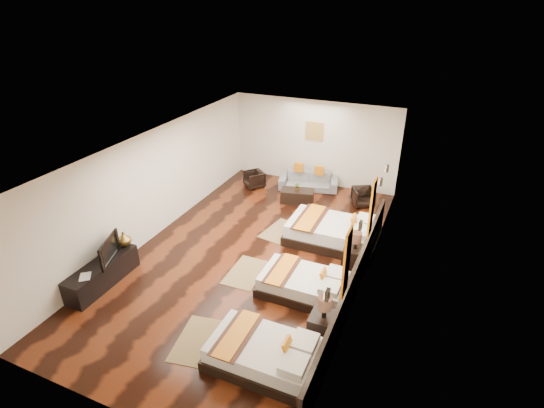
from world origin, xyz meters
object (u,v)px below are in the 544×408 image
at_px(nightstand_b, 354,256).
at_px(figurine, 124,239).
at_px(bed_near, 264,354).
at_px(tv_console, 103,274).
at_px(table_plant, 298,186).
at_px(bed_far, 333,232).
at_px(tv, 105,249).
at_px(armchair_right, 363,197).
at_px(armchair_left, 254,179).
at_px(coffee_table, 297,196).
at_px(book, 79,278).
at_px(sofa, 308,181).
at_px(bed_mid, 304,284).
at_px(nightstand_a, 323,325).

bearing_deg(nightstand_b, figurine, -158.01).
height_order(bed_near, tv_console, bed_near).
bearing_deg(nightstand_b, table_plant, 131.32).
bearing_deg(table_plant, nightstand_b, -48.68).
relative_size(bed_near, table_plant, 7.85).
bearing_deg(bed_far, table_plant, 132.12).
bearing_deg(tv, armchair_right, -56.80).
relative_size(armchair_left, coffee_table, 0.60).
height_order(bed_near, table_plant, bed_near).
distance_m(book, armchair_left, 6.63).
height_order(nightstand_b, book, nightstand_b).
bearing_deg(figurine, bed_far, 34.60).
bearing_deg(table_plant, sofa, 89.44).
height_order(sofa, armchair_right, armchair_right).
xyz_separation_m(bed_mid, book, (-4.19, -2.03, 0.32)).
height_order(nightstand_a, book, nightstand_a).
bearing_deg(bed_far, coffee_table, 132.24).
distance_m(nightstand_b, table_plant, 3.64).
distance_m(bed_mid, book, 4.67).
relative_size(tv_console, coffee_table, 1.80).
height_order(coffee_table, table_plant, table_plant).
relative_size(armchair_right, table_plant, 2.54).
height_order(bed_far, coffee_table, bed_far).
xyz_separation_m(tv, armchair_right, (4.41, 5.90, -0.54)).
distance_m(nightstand_a, sofa, 6.65).
height_order(bed_mid, armchair_right, bed_mid).
xyz_separation_m(bed_near, figurine, (-4.19, 1.42, 0.47)).
relative_size(book, armchair_left, 0.49).
xyz_separation_m(bed_far, nightstand_a, (0.75, -3.34, 0.04)).
xyz_separation_m(nightstand_a, armchair_left, (-4.10, 5.65, -0.07)).
relative_size(tv, armchair_left, 1.56).
height_order(bed_far, armchair_left, bed_far).
bearing_deg(nightstand_a, bed_mid, 123.96).
distance_m(bed_mid, bed_far, 2.23).
xyz_separation_m(tv_console, armchair_right, (4.46, 6.07, 0.01)).
distance_m(bed_far, table_plant, 2.48).
relative_size(armchair_right, coffee_table, 0.62).
xyz_separation_m(bed_near, armchair_right, (0.27, 6.70, 0.03)).
bearing_deg(tv_console, bed_far, 41.26).
height_order(bed_mid, sofa, bed_mid).
bearing_deg(bed_near, table_plant, 105.04).
xyz_separation_m(bed_near, nightstand_b, (0.75, 3.42, 0.09)).
bearing_deg(coffee_table, sofa, 90.00).
bearing_deg(armchair_left, book, -56.85).
distance_m(tv, coffee_table, 5.92).
distance_m(sofa, table_plant, 1.06).
height_order(tv, coffee_table, tv).
height_order(figurine, sofa, figurine).
height_order(tv_console, armchair_left, tv_console).
relative_size(bed_near, tv_console, 1.06).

